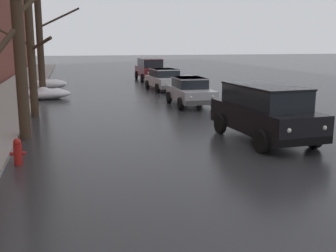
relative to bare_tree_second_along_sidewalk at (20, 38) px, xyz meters
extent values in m
ellipsoid|color=white|center=(0.16, 10.00, -3.01)|extent=(2.72, 1.37, 0.60)
ellipsoid|color=white|center=(0.76, 10.04, -3.00)|extent=(0.74, 0.62, 0.62)
ellipsoid|color=white|center=(0.04, 9.78, -2.95)|extent=(0.86, 0.71, 0.71)
ellipsoid|color=white|center=(9.64, 14.95, -2.97)|extent=(3.09, 1.08, 0.68)
ellipsoid|color=white|center=(8.80, 14.84, -3.10)|extent=(0.49, 0.41, 0.41)
ellipsoid|color=white|center=(9.73, 13.95, -2.87)|extent=(2.16, 1.35, 0.87)
ellipsoid|color=white|center=(9.51, 13.73, -2.95)|extent=(0.85, 0.71, 0.71)
ellipsoid|color=white|center=(0.05, 15.21, -2.97)|extent=(2.59, 1.22, 0.67)
ellipsoid|color=white|center=(0.54, 15.13, -2.97)|extent=(0.81, 0.67, 0.67)
ellipsoid|color=white|center=(9.36, -0.57, -3.08)|extent=(3.02, 0.92, 0.46)
ellipsoid|color=white|center=(8.76, -0.52, -3.11)|extent=(0.48, 0.40, 0.40)
cylinder|color=#423323|center=(-0.05, -0.04, -0.28)|extent=(0.37, 0.37, 6.05)
cylinder|color=#423323|center=(0.40, 0.76, 1.25)|extent=(1.07, 1.74, 1.24)
cylinder|color=#423323|center=(-0.05, 4.34, -0.32)|extent=(0.34, 0.34, 5.98)
cylinder|color=#423323|center=(0.39, 3.84, -0.20)|extent=(1.01, 1.13, 0.62)
cylinder|color=#423323|center=(-1.07, 4.15, 0.29)|extent=(2.10, 0.49, 1.20)
cylinder|color=#382B1E|center=(-0.05, 10.78, 0.23)|extent=(0.38, 0.38, 7.07)
cylinder|color=#382B1E|center=(1.09, 10.82, 1.24)|extent=(2.33, 0.20, 1.20)
cube|color=black|center=(7.59, -2.08, -2.57)|extent=(2.14, 4.60, 0.80)
cube|color=black|center=(7.59, -2.03, -1.83)|extent=(1.78, 3.24, 0.68)
cube|color=black|center=(7.59, -2.03, -1.52)|extent=(1.82, 3.30, 0.06)
cube|color=black|center=(7.77, -4.25, -2.85)|extent=(1.76, 0.26, 0.22)
cube|color=black|center=(7.42, 0.10, -2.85)|extent=(1.76, 0.26, 0.22)
cylinder|color=black|center=(8.61, -3.38, -2.97)|extent=(0.23, 0.69, 0.68)
cylinder|color=black|center=(6.79, -3.53, -2.97)|extent=(0.23, 0.69, 0.68)
cylinder|color=black|center=(8.39, -0.62, -2.97)|extent=(0.23, 0.69, 0.68)
cylinder|color=black|center=(6.57, -0.77, -2.97)|extent=(0.23, 0.69, 0.68)
sphere|color=silver|center=(8.35, -4.24, -2.49)|extent=(0.14, 0.14, 0.14)
sphere|color=silver|center=(7.19, -4.33, -2.49)|extent=(0.14, 0.14, 0.14)
cube|color=#B7B7BC|center=(7.42, 5.69, -2.71)|extent=(1.69, 3.85, 0.60)
cube|color=black|center=(7.42, 5.88, -2.15)|extent=(1.44, 2.01, 0.52)
cube|color=#B7B7BC|center=(7.42, 5.88, -1.92)|extent=(1.47, 2.05, 0.06)
cube|color=#525254|center=(7.40, 3.82, -2.89)|extent=(1.61, 0.14, 0.22)
cube|color=#525254|center=(7.44, 7.56, -2.89)|extent=(1.61, 0.14, 0.22)
cylinder|color=black|center=(8.25, 4.49, -3.01)|extent=(0.19, 0.60, 0.60)
cylinder|color=black|center=(6.56, 4.51, -3.01)|extent=(0.19, 0.60, 0.60)
cylinder|color=black|center=(8.27, 6.87, -3.01)|extent=(0.19, 0.60, 0.60)
cylinder|color=black|center=(6.59, 6.89, -3.01)|extent=(0.19, 0.60, 0.60)
sphere|color=silver|center=(7.93, 3.78, -2.63)|extent=(0.14, 0.14, 0.14)
sphere|color=silver|center=(6.86, 3.80, -2.63)|extent=(0.14, 0.14, 0.14)
cube|color=silver|center=(7.73, 12.64, -2.71)|extent=(2.04, 4.17, 0.60)
cube|color=black|center=(7.72, 12.84, -2.15)|extent=(1.66, 2.21, 0.52)
cube|color=silver|center=(7.72, 12.84, -1.92)|extent=(1.70, 2.25, 0.06)
cube|color=slate|center=(7.87, 10.66, -2.89)|extent=(1.74, 0.23, 0.22)
cube|color=slate|center=(7.60, 14.62, -2.89)|extent=(1.74, 0.23, 0.22)
cylinder|color=black|center=(8.72, 11.44, -3.01)|extent=(0.22, 0.61, 0.60)
cylinder|color=black|center=(6.91, 11.32, -3.01)|extent=(0.22, 0.61, 0.60)
cylinder|color=black|center=(8.56, 13.96, -3.01)|extent=(0.22, 0.61, 0.60)
cylinder|color=black|center=(6.75, 13.84, -3.01)|extent=(0.22, 0.61, 0.60)
sphere|color=silver|center=(8.44, 10.67, -2.63)|extent=(0.14, 0.14, 0.14)
sphere|color=silver|center=(7.29, 10.59, -2.63)|extent=(0.14, 0.14, 0.14)
cube|color=maroon|center=(8.18, 20.13, -2.57)|extent=(1.85, 4.69, 0.80)
cube|color=black|center=(8.18, 20.18, -1.83)|extent=(1.59, 3.29, 0.68)
cube|color=maroon|center=(8.18, 20.18, -1.52)|extent=(1.63, 3.35, 0.06)
cube|color=black|center=(8.18, 17.84, -2.85)|extent=(1.80, 0.12, 0.22)
cube|color=black|center=(8.19, 22.43, -2.85)|extent=(1.80, 0.12, 0.22)
cylinder|color=black|center=(9.12, 18.68, -2.97)|extent=(0.18, 0.68, 0.68)
cylinder|color=black|center=(7.24, 18.68, -2.97)|extent=(0.18, 0.68, 0.68)
cylinder|color=black|center=(9.13, 21.59, -2.97)|extent=(0.18, 0.68, 0.68)
cylinder|color=black|center=(7.25, 21.59, -2.97)|extent=(0.18, 0.68, 0.68)
sphere|color=silver|center=(8.78, 17.81, -2.49)|extent=(0.14, 0.14, 0.14)
sphere|color=silver|center=(7.58, 17.81, -2.49)|extent=(0.14, 0.14, 0.14)
cylinder|color=#B21E19|center=(0.05, -3.10, -3.03)|extent=(0.22, 0.22, 0.55)
sphere|color=#B21E19|center=(0.05, -3.10, -2.70)|extent=(0.21, 0.21, 0.21)
cylinder|color=#B21E19|center=(-0.11, -3.10, -3.00)|extent=(0.10, 0.09, 0.09)
cylinder|color=#B21E19|center=(0.21, -3.10, -3.00)|extent=(0.10, 0.09, 0.09)
camera|label=1|loc=(1.43, -14.13, -0.14)|focal=43.86mm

